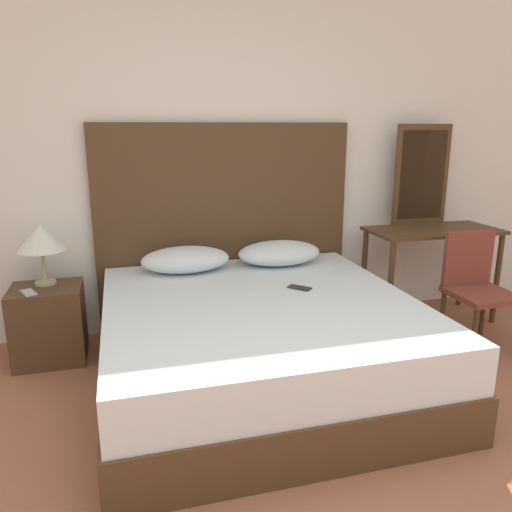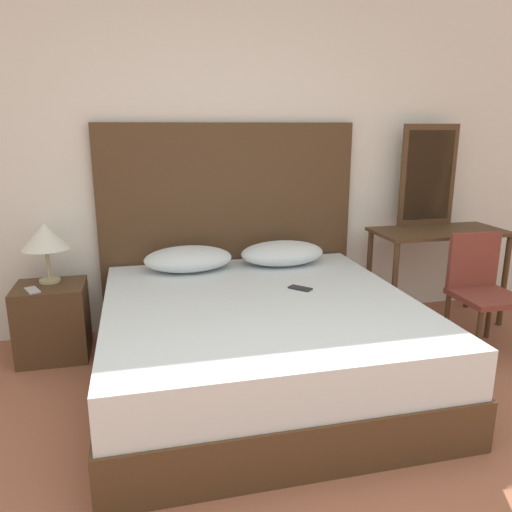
{
  "view_description": "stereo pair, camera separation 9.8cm",
  "coord_description": "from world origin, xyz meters",
  "px_view_note": "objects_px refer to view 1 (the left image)",
  "views": [
    {
      "loc": [
        -0.7,
        -1.21,
        1.58
      ],
      "look_at": [
        0.09,
        1.66,
        0.8
      ],
      "focal_mm": 35.0,
      "sensor_mm": 36.0,
      "label": 1
    },
    {
      "loc": [
        -0.61,
        -1.23,
        1.58
      ],
      "look_at": [
        0.09,
        1.66,
        0.8
      ],
      "focal_mm": 35.0,
      "sensor_mm": 36.0,
      "label": 2
    }
  ],
  "objects_px": {
    "bed": "(260,341)",
    "phone_on_bed": "(299,288)",
    "table_lamp": "(41,239)",
    "phone_on_nightstand": "(28,293)",
    "vanity_desk": "(432,244)",
    "nightstand": "(49,324)",
    "chair": "(476,283)"
  },
  "relations": [
    {
      "from": "bed",
      "to": "phone_on_bed",
      "type": "distance_m",
      "value": 0.44
    },
    {
      "from": "phone_on_bed",
      "to": "vanity_desk",
      "type": "bearing_deg",
      "value": 21.17
    },
    {
      "from": "bed",
      "to": "chair",
      "type": "relative_size",
      "value": 2.35
    },
    {
      "from": "phone_on_bed",
      "to": "table_lamp",
      "type": "bearing_deg",
      "value": 158.95
    },
    {
      "from": "nightstand",
      "to": "chair",
      "type": "xyz_separation_m",
      "value": [
        2.99,
        -0.53,
        0.21
      ]
    },
    {
      "from": "phone_on_bed",
      "to": "vanity_desk",
      "type": "relative_size",
      "value": 0.15
    },
    {
      "from": "table_lamp",
      "to": "vanity_desk",
      "type": "distance_m",
      "value": 2.96
    },
    {
      "from": "table_lamp",
      "to": "phone_on_nightstand",
      "type": "height_order",
      "value": "table_lamp"
    },
    {
      "from": "table_lamp",
      "to": "phone_on_nightstand",
      "type": "relative_size",
      "value": 2.5
    },
    {
      "from": "table_lamp",
      "to": "chair",
      "type": "bearing_deg",
      "value": -11.58
    },
    {
      "from": "vanity_desk",
      "to": "phone_on_nightstand",
      "type": "bearing_deg",
      "value": -178.62
    },
    {
      "from": "table_lamp",
      "to": "phone_on_nightstand",
      "type": "distance_m",
      "value": 0.37
    },
    {
      "from": "nightstand",
      "to": "vanity_desk",
      "type": "distance_m",
      "value": 2.98
    },
    {
      "from": "nightstand",
      "to": "chair",
      "type": "height_order",
      "value": "chair"
    },
    {
      "from": "bed",
      "to": "phone_on_nightstand",
      "type": "distance_m",
      "value": 1.54
    },
    {
      "from": "bed",
      "to": "phone_on_nightstand",
      "type": "xyz_separation_m",
      "value": [
        -1.4,
        0.58,
        0.26
      ]
    },
    {
      "from": "bed",
      "to": "chair",
      "type": "xyz_separation_m",
      "value": [
        1.68,
        0.15,
        0.2
      ]
    },
    {
      "from": "chair",
      "to": "vanity_desk",
      "type": "bearing_deg",
      "value": 94.3
    },
    {
      "from": "bed",
      "to": "phone_on_bed",
      "type": "bearing_deg",
      "value": 23.9
    },
    {
      "from": "vanity_desk",
      "to": "table_lamp",
      "type": "bearing_deg",
      "value": 177.91
    },
    {
      "from": "phone_on_bed",
      "to": "chair",
      "type": "distance_m",
      "value": 1.37
    },
    {
      "from": "phone_on_nightstand",
      "to": "chair",
      "type": "relative_size",
      "value": 0.2
    },
    {
      "from": "table_lamp",
      "to": "vanity_desk",
      "type": "height_order",
      "value": "table_lamp"
    },
    {
      "from": "phone_on_bed",
      "to": "vanity_desk",
      "type": "distance_m",
      "value": 1.43
    },
    {
      "from": "phone_on_bed",
      "to": "table_lamp",
      "type": "distance_m",
      "value": 1.76
    },
    {
      "from": "nightstand",
      "to": "vanity_desk",
      "type": "relative_size",
      "value": 0.5
    },
    {
      "from": "bed",
      "to": "nightstand",
      "type": "bearing_deg",
      "value": 152.67
    },
    {
      "from": "bed",
      "to": "nightstand",
      "type": "height_order",
      "value": "bed"
    },
    {
      "from": "table_lamp",
      "to": "phone_on_nightstand",
      "type": "bearing_deg",
      "value": -114.46
    },
    {
      "from": "bed",
      "to": "vanity_desk",
      "type": "distance_m",
      "value": 1.8
    },
    {
      "from": "bed",
      "to": "table_lamp",
      "type": "distance_m",
      "value": 1.62
    },
    {
      "from": "phone_on_nightstand",
      "to": "vanity_desk",
      "type": "bearing_deg",
      "value": 1.38
    }
  ]
}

